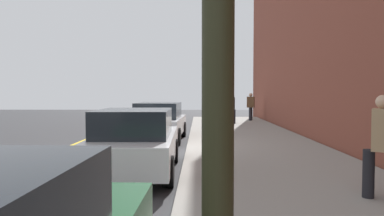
{
  "coord_description": "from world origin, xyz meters",
  "views": [
    {
      "loc": [
        -12.11,
        -1.4,
        1.89
      ],
      "look_at": [
        1.69,
        -1.13,
        1.31
      ],
      "focal_mm": 33.42,
      "sensor_mm": 36.0,
      "label": 1
    }
  ],
  "objects": [
    {
      "name": "lane_stripe_centre",
      "position": [
        0.0,
        3.2,
        0.0
      ],
      "size": [
        28.0,
        0.14,
        0.01
      ],
      "primitive_type": "cube",
      "color": "gold",
      "rests_on": "ground"
    },
    {
      "name": "pedestrian_blue_coat",
      "position": [
        7.05,
        -2.46,
        1.14
      ],
      "size": [
        0.59,
        0.56,
        1.86
      ],
      "color": "black",
      "rests_on": "sidewalk"
    },
    {
      "name": "ground_plane",
      "position": [
        0.0,
        0.0,
        0.0
      ],
      "size": [
        56.0,
        56.0,
        0.0
      ],
      "primitive_type": "plane",
      "color": "#333335"
    },
    {
      "name": "parked_car_white",
      "position": [
        -3.84,
        0.09,
        0.76
      ],
      "size": [
        4.21,
        1.98,
        1.51
      ],
      "color": "black",
      "rests_on": "ground"
    },
    {
      "name": "pedestrian_tan_coat",
      "position": [
        -6.27,
        -4.38,
        1.06
      ],
      "size": [
        0.54,
        0.52,
        1.71
      ],
      "color": "black",
      "rests_on": "sidewalk"
    },
    {
      "name": "sidewalk",
      "position": [
        0.0,
        -3.3,
        0.07
      ],
      "size": [
        28.0,
        4.6,
        0.15
      ],
      "primitive_type": "cube",
      "color": "gray",
      "rests_on": "ground"
    },
    {
      "name": "parked_car_silver",
      "position": [
        1.95,
        0.17,
        0.76
      ],
      "size": [
        4.2,
        2.02,
        1.51
      ],
      "color": "black",
      "rests_on": "ground"
    },
    {
      "name": "rolling_suitcase",
      "position": [
        8.76,
        -3.38,
        0.4
      ],
      "size": [
        0.34,
        0.22,
        0.85
      ],
      "color": "#191E38",
      "rests_on": "sidewalk"
    },
    {
      "name": "pedestrian_brown_coat",
      "position": [
        10.73,
        -4.7,
        1.08
      ],
      "size": [
        0.56,
        0.53,
        1.74
      ],
      "color": "black",
      "rests_on": "sidewalk"
    },
    {
      "name": "pedestrian_black_coat",
      "position": [
        8.33,
        -3.23,
        1.06
      ],
      "size": [
        0.55,
        0.52,
        1.71
      ],
      "color": "black",
      "rests_on": "sidewalk"
    }
  ]
}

